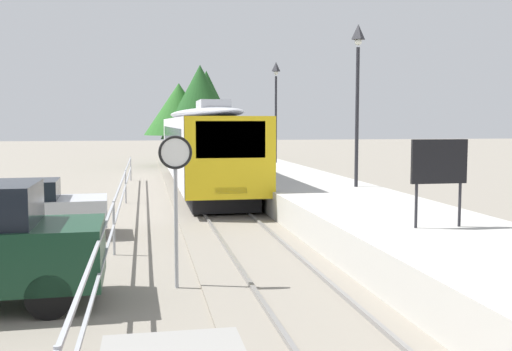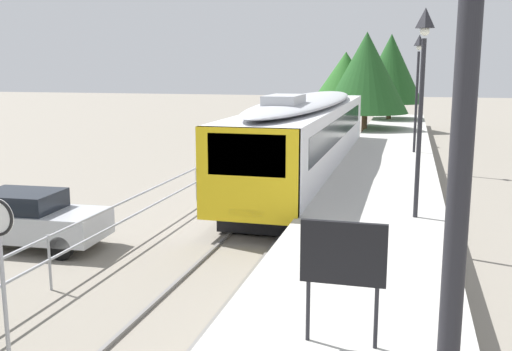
{
  "view_description": "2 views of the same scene",
  "coord_description": "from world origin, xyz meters",
  "px_view_note": "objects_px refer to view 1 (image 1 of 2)",
  "views": [
    {
      "loc": [
        -2.58,
        -1.85,
        3.03
      ],
      "look_at": [
        0.4,
        14.02,
        1.6
      ],
      "focal_mm": 41.78,
      "sensor_mm": 36.0,
      "label": 1
    },
    {
      "loc": [
        4.1,
        1.54,
        4.78
      ],
      "look_at": [
        0.0,
        17.02,
        1.8
      ],
      "focal_mm": 40.73,
      "sensor_mm": 36.0,
      "label": 2
    }
  ],
  "objects_px": {
    "commuter_train": "(202,142)",
    "speed_limit_sign": "(176,173)",
    "platform_lamp_mid_platform": "(358,74)",
    "platform_notice_board": "(439,165)",
    "platform_lamp_far_end": "(276,93)",
    "parked_hatchback_silver": "(27,208)"
  },
  "relations": [
    {
      "from": "commuter_train",
      "to": "speed_limit_sign",
      "type": "height_order",
      "value": "commuter_train"
    },
    {
      "from": "platform_lamp_mid_platform",
      "to": "speed_limit_sign",
      "type": "height_order",
      "value": "platform_lamp_mid_platform"
    },
    {
      "from": "platform_notice_board",
      "to": "speed_limit_sign",
      "type": "distance_m",
      "value": 5.35
    },
    {
      "from": "platform_lamp_mid_platform",
      "to": "platform_lamp_far_end",
      "type": "bearing_deg",
      "value": 90.0
    },
    {
      "from": "platform_lamp_mid_platform",
      "to": "speed_limit_sign",
      "type": "relative_size",
      "value": 1.91
    },
    {
      "from": "platform_lamp_far_end",
      "to": "parked_hatchback_silver",
      "type": "relative_size",
      "value": 1.31
    },
    {
      "from": "commuter_train",
      "to": "platform_lamp_mid_platform",
      "type": "height_order",
      "value": "platform_lamp_mid_platform"
    },
    {
      "from": "platform_lamp_far_end",
      "to": "platform_notice_board",
      "type": "bearing_deg",
      "value": -93.04
    },
    {
      "from": "commuter_train",
      "to": "parked_hatchback_silver",
      "type": "relative_size",
      "value": 4.59
    },
    {
      "from": "platform_lamp_far_end",
      "to": "platform_notice_board",
      "type": "relative_size",
      "value": 2.97
    },
    {
      "from": "commuter_train",
      "to": "platform_lamp_far_end",
      "type": "distance_m",
      "value": 6.46
    },
    {
      "from": "commuter_train",
      "to": "speed_limit_sign",
      "type": "bearing_deg",
      "value": -97.11
    },
    {
      "from": "platform_lamp_mid_platform",
      "to": "parked_hatchback_silver",
      "type": "xyz_separation_m",
      "value": [
        -10.02,
        -2.43,
        -3.83
      ]
    },
    {
      "from": "platform_lamp_mid_platform",
      "to": "parked_hatchback_silver",
      "type": "bearing_deg",
      "value": -166.38
    },
    {
      "from": "platform_notice_board",
      "to": "parked_hatchback_silver",
      "type": "distance_m",
      "value": 10.47
    },
    {
      "from": "platform_notice_board",
      "to": "parked_hatchback_silver",
      "type": "height_order",
      "value": "platform_notice_board"
    },
    {
      "from": "commuter_train",
      "to": "platform_lamp_mid_platform",
      "type": "bearing_deg",
      "value": -62.28
    },
    {
      "from": "commuter_train",
      "to": "platform_notice_board",
      "type": "height_order",
      "value": "commuter_train"
    },
    {
      "from": "platform_lamp_mid_platform",
      "to": "parked_hatchback_silver",
      "type": "height_order",
      "value": "platform_lamp_mid_platform"
    },
    {
      "from": "platform_lamp_mid_platform",
      "to": "platform_notice_board",
      "type": "xyz_separation_m",
      "value": [
        -1.06,
        -7.68,
        -2.44
      ]
    },
    {
      "from": "platform_lamp_far_end",
      "to": "speed_limit_sign",
      "type": "distance_m",
      "value": 21.52
    },
    {
      "from": "platform_lamp_far_end",
      "to": "speed_limit_sign",
      "type": "xyz_separation_m",
      "value": [
        -6.4,
        -20.4,
        -2.5
      ]
    }
  ]
}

